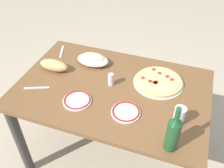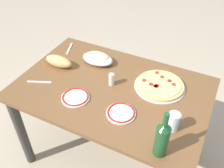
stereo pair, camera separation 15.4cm
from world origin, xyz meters
name	(u,v)px [view 1 (the left image)]	position (x,y,z in m)	size (l,w,h in m)	color
ground_plane	(112,153)	(0.00, 0.00, 0.00)	(8.00, 8.00, 0.00)	tan
dining_table	(112,101)	(0.00, 0.00, 0.62)	(1.28, 0.85, 0.75)	brown
pepperoni_pizza	(158,81)	(0.28, 0.15, 0.76)	(0.34, 0.34, 0.03)	#B7B7BC
baked_pasta_dish	(93,59)	(-0.22, 0.21, 0.79)	(0.24, 0.15, 0.08)	white
wine_bottle	(173,133)	(0.44, -0.35, 0.86)	(0.07, 0.07, 0.29)	#194723
water_glass	(179,116)	(0.46, -0.16, 0.81)	(0.07, 0.07, 0.12)	silver
side_plate_near	(77,100)	(-0.16, -0.20, 0.76)	(0.18, 0.18, 0.02)	white
side_plate_far	(126,112)	(0.16, -0.19, 0.76)	(0.18, 0.18, 0.02)	white
bread_loaf	(54,65)	(-0.46, 0.04, 0.79)	(0.22, 0.09, 0.08)	tan
spice_shaker	(111,79)	(-0.02, 0.03, 0.79)	(0.04, 0.04, 0.09)	silver
fork_left	(62,52)	(-0.53, 0.27, 0.75)	(0.17, 0.02, 0.01)	#B7B7BC
fork_right	(37,88)	(-0.47, -0.18, 0.75)	(0.17, 0.02, 0.01)	#B7B7BC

